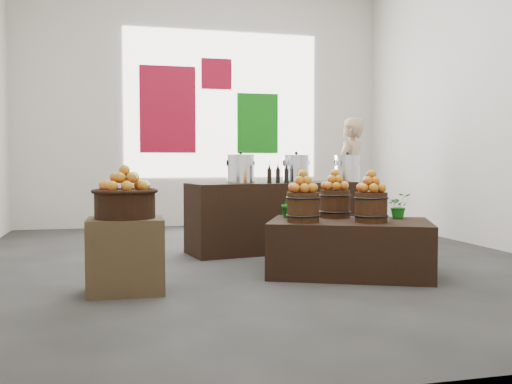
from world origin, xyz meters
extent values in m
plane|color=#3A3A38|center=(0.00, 0.00, 0.00)|extent=(7.00, 7.00, 0.00)
cube|color=beige|center=(0.00, 3.50, 2.00)|extent=(6.00, 0.04, 4.00)
cube|color=white|center=(0.30, 3.48, 2.00)|extent=(3.20, 0.02, 2.40)
cube|color=maroon|center=(-0.60, 3.47, 1.90)|extent=(0.90, 0.04, 1.40)
cube|color=#116910|center=(0.90, 3.47, 1.70)|extent=(0.70, 0.04, 1.00)
cube|color=maroon|center=(0.20, 3.47, 2.50)|extent=(0.50, 0.04, 0.50)
cube|color=brown|center=(-1.37, -1.20, 0.30)|extent=(0.61, 0.50, 0.60)
cylinder|color=black|center=(-1.37, -1.20, 0.71)|extent=(0.48, 0.48, 0.22)
cube|color=black|center=(0.67, -0.96, 0.25)|extent=(1.70, 1.41, 0.51)
cylinder|color=#391B0F|center=(0.21, -0.98, 0.64)|extent=(0.29, 0.29, 0.27)
cylinder|color=#391B0F|center=(0.80, -1.14, 0.64)|extent=(0.29, 0.29, 0.27)
cylinder|color=#391B0F|center=(0.65, -0.66, 0.64)|extent=(0.29, 0.29, 0.27)
imported|color=#156617|center=(1.21, -0.90, 0.63)|extent=(0.26, 0.24, 0.24)
imported|color=#156617|center=(0.21, -0.55, 0.65)|extent=(0.19, 0.17, 0.28)
cube|color=black|center=(0.35, 0.56, 0.40)|extent=(2.06, 0.97, 0.81)
cylinder|color=silver|center=(-0.05, 0.49, 0.96)|extent=(0.31, 0.31, 0.31)
cylinder|color=silver|center=(0.66, 0.62, 0.96)|extent=(0.31, 0.31, 0.31)
cylinder|color=silver|center=(1.37, 0.75, 0.96)|extent=(0.31, 0.31, 0.31)
imported|color=tan|center=(1.85, 1.78, 0.85)|extent=(0.73, 0.72, 1.69)
camera|label=1|loc=(-1.44, -5.87, 1.05)|focal=40.00mm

